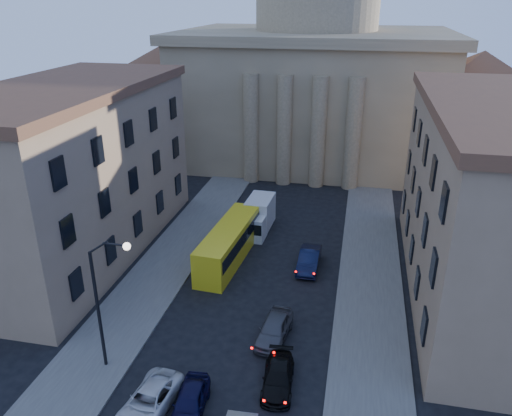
{
  "coord_description": "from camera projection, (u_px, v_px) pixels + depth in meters",
  "views": [
    {
      "loc": [
        6.7,
        -14.15,
        21.17
      ],
      "look_at": [
        -0.0,
        17.45,
        7.39
      ],
      "focal_mm": 35.0,
      "sensor_mm": 36.0,
      "label": 1
    }
  ],
  "objects": [
    {
      "name": "street_lamp",
      "position": [
        104.0,
        294.0,
        28.77
      ],
      "size": [
        2.62,
        0.44,
        8.83
      ],
      "color": "black",
      "rests_on": "ground"
    },
    {
      "name": "church",
      "position": [
        314.0,
        70.0,
        67.57
      ],
      "size": [
        68.02,
        28.76,
        36.6
      ],
      "color": "#7D6C4D",
      "rests_on": "ground"
    },
    {
      "name": "building_left",
      "position": [
        72.0,
        171.0,
        42.45
      ],
      "size": [
        11.6,
        26.6,
        14.7
      ],
      "color": "#9B7B5B",
      "rests_on": "ground"
    },
    {
      "name": "car_right_distant",
      "position": [
        309.0,
        260.0,
        41.79
      ],
      "size": [
        1.72,
        4.77,
        1.57
      ],
      "primitive_type": "imported",
      "rotation": [
        0.0,
        0.0,
        -0.01
      ],
      "color": "black",
      "rests_on": "ground"
    },
    {
      "name": "car_right_far",
      "position": [
        274.0,
        329.0,
        33.15
      ],
      "size": [
        2.24,
        4.71,
        1.55
      ],
      "primitive_type": "imported",
      "rotation": [
        0.0,
        0.0,
        -0.09
      ],
      "color": "#444348",
      "rests_on": "ground"
    },
    {
      "name": "building_right",
      "position": [
        499.0,
        203.0,
        35.95
      ],
      "size": [
        11.6,
        26.6,
        14.7
      ],
      "color": "#9B7B5B",
      "rests_on": "ground"
    },
    {
      "name": "sidewalk_left",
      "position": [
        154.0,
        280.0,
        40.11
      ],
      "size": [
        5.0,
        60.0,
        0.15
      ],
      "primitive_type": "cube",
      "color": "#52504B",
      "rests_on": "ground"
    },
    {
      "name": "car_left_near",
      "position": [
        190.0,
        402.0,
        27.23
      ],
      "size": [
        2.08,
        4.38,
        1.44
      ],
      "primitive_type": "imported",
      "rotation": [
        0.0,
        0.0,
        0.09
      ],
      "color": "black",
      "rests_on": "ground"
    },
    {
      "name": "car_left_mid",
      "position": [
        149.0,
        401.0,
        27.36
      ],
      "size": [
        2.8,
        5.11,
        1.36
      ],
      "primitive_type": "imported",
      "rotation": [
        0.0,
        0.0,
        -0.12
      ],
      "color": "silver",
      "rests_on": "ground"
    },
    {
      "name": "box_truck",
      "position": [
        258.0,
        217.0,
        48.22
      ],
      "size": [
        2.46,
        5.77,
        3.12
      ],
      "rotation": [
        0.0,
        0.0,
        -0.04
      ],
      "color": "silver",
      "rests_on": "ground"
    },
    {
      "name": "car_right_mid",
      "position": [
        278.0,
        377.0,
        29.14
      ],
      "size": [
        2.1,
        4.48,
        1.26
      ],
      "primitive_type": "imported",
      "rotation": [
        0.0,
        0.0,
        0.08
      ],
      "color": "black",
      "rests_on": "ground"
    },
    {
      "name": "sidewalk_right",
      "position": [
        370.0,
        305.0,
        36.86
      ],
      "size": [
        5.0,
        60.0,
        0.15
      ],
      "primitive_type": "cube",
      "color": "#52504B",
      "rests_on": "ground"
    },
    {
      "name": "city_bus",
      "position": [
        229.0,
        242.0,
        42.85
      ],
      "size": [
        3.28,
        11.02,
        3.06
      ],
      "rotation": [
        0.0,
        0.0,
        -0.07
      ],
      "color": "yellow",
      "rests_on": "ground"
    }
  ]
}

